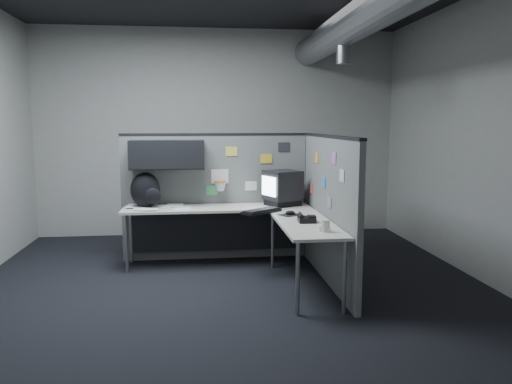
{
  "coord_description": "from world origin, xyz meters",
  "views": [
    {
      "loc": [
        -0.33,
        -5.1,
        1.76
      ],
      "look_at": [
        0.31,
        0.35,
        1.0
      ],
      "focal_mm": 35.0,
      "sensor_mm": 36.0,
      "label": 1
    }
  ],
  "objects": [
    {
      "name": "partition_right",
      "position": [
        1.1,
        0.22,
        0.82
      ],
      "size": [
        0.07,
        2.23,
        1.63
      ],
      "color": "#5E605E",
      "rests_on": "ground"
    },
    {
      "name": "keyboard",
      "position": [
        0.39,
        0.52,
        0.75
      ],
      "size": [
        0.5,
        0.44,
        0.04
      ],
      "rotation": [
        0.0,
        0.0,
        -0.13
      ],
      "color": "black",
      "rests_on": "desk"
    },
    {
      "name": "phone",
      "position": [
        0.79,
        -0.07,
        0.76
      ],
      "size": [
        0.19,
        0.21,
        0.09
      ],
      "rotation": [
        0.0,
        0.0,
        -0.24
      ],
      "color": "black",
      "rests_on": "desk"
    },
    {
      "name": "desk",
      "position": [
        0.15,
        0.7,
        0.61
      ],
      "size": [
        2.31,
        2.11,
        0.73
      ],
      "color": "beige",
      "rests_on": "ground"
    },
    {
      "name": "bottles",
      "position": [
        0.87,
        -0.52,
        0.76
      ],
      "size": [
        0.11,
        0.16,
        0.07
      ],
      "rotation": [
        0.0,
        0.0,
        -0.34
      ],
      "color": "silver",
      "rests_on": "desk"
    },
    {
      "name": "cup",
      "position": [
        0.87,
        -0.56,
        0.79
      ],
      "size": [
        0.08,
        0.08,
        0.12
      ],
      "primitive_type": "cylinder",
      "rotation": [
        0.0,
        0.0,
        0.01
      ],
      "color": "beige",
      "rests_on": "desk"
    },
    {
      "name": "partition_back",
      "position": [
        -0.25,
        1.23,
        1.0
      ],
      "size": [
        2.44,
        0.42,
        1.63
      ],
      "color": "#5E605E",
      "rests_on": "ground"
    },
    {
      "name": "room",
      "position": [
        0.56,
        0.0,
        2.1
      ],
      "size": [
        5.62,
        5.62,
        3.22
      ],
      "color": "black",
      "rests_on": "ground"
    },
    {
      "name": "papers",
      "position": [
        -0.82,
        1.02,
        0.74
      ],
      "size": [
        0.78,
        0.51,
        0.02
      ],
      "rotation": [
        0.0,
        0.0,
        0.01
      ],
      "color": "white",
      "rests_on": "desk"
    },
    {
      "name": "backpack",
      "position": [
        -0.96,
        1.03,
        0.94
      ],
      "size": [
        0.42,
        0.38,
        0.44
      ],
      "rotation": [
        0.0,
        0.0,
        0.36
      ],
      "color": "black",
      "rests_on": "desk"
    },
    {
      "name": "mouse",
      "position": [
        0.7,
        0.34,
        0.75
      ],
      "size": [
        0.29,
        0.28,
        0.05
      ],
      "rotation": [
        0.0,
        0.0,
        -0.24
      ],
      "color": "black",
      "rests_on": "desk"
    },
    {
      "name": "monitor",
      "position": [
        0.72,
        1.01,
        0.96
      ],
      "size": [
        0.51,
        0.51,
        0.44
      ],
      "rotation": [
        0.0,
        0.0,
        -0.36
      ],
      "color": "black",
      "rests_on": "desk"
    }
  ]
}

